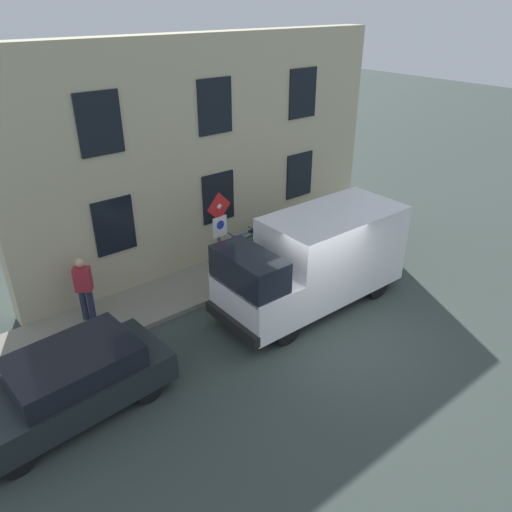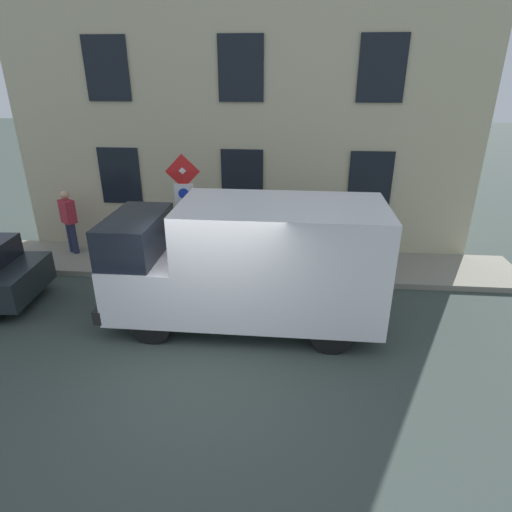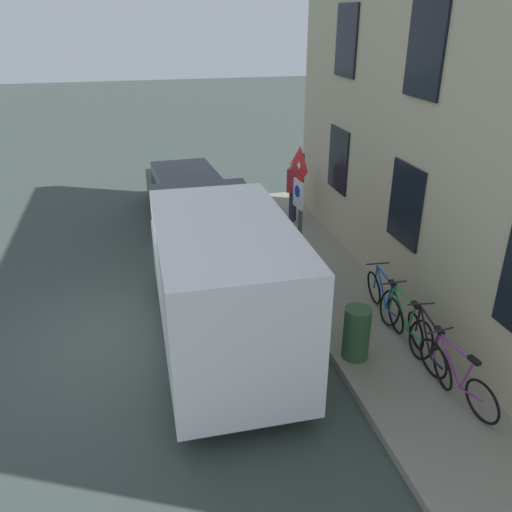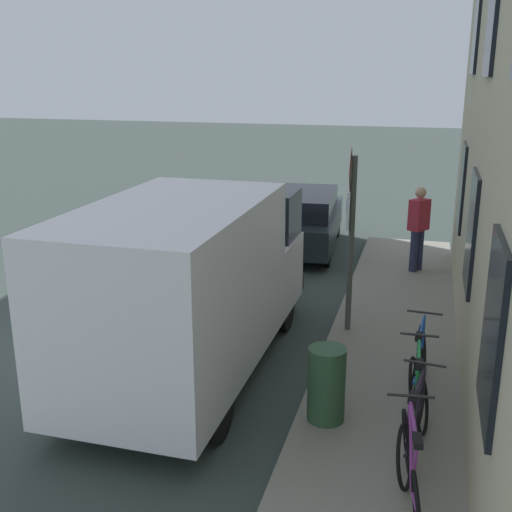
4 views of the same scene
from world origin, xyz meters
TOP-DOWN VIEW (x-y plane):
  - ground_plane at (0.00, 0.00)m, footprint 80.00×80.00m
  - sidewalk_slab at (4.04, 0.00)m, footprint 1.91×14.04m
  - sign_post_stacked at (3.29, 1.15)m, footprint 0.17×0.56m
  - delivery_van at (1.38, -0.56)m, footprint 2.04×5.35m
  - parked_hatchback at (1.53, 6.02)m, footprint 2.01×4.11m
  - bicycle_purple at (4.44, -2.91)m, footprint 0.46×1.71m
  - bicycle_black at (4.44, -2.13)m, footprint 0.48×1.71m
  - bicycle_green at (4.44, -1.35)m, footprint 0.46×1.71m
  - bicycle_blue at (4.44, -0.58)m, footprint 0.46×1.72m
  - pedestrian at (4.27, 4.58)m, footprint 0.44×0.48m
  - litter_bin at (3.43, -1.62)m, footprint 0.44×0.44m

SIDE VIEW (x-z plane):
  - ground_plane at x=0.00m, z-range 0.00..0.00m
  - sidewalk_slab at x=4.04m, z-range 0.00..0.14m
  - bicycle_purple at x=4.44m, z-range 0.07..0.96m
  - bicycle_black at x=4.44m, z-range 0.07..0.96m
  - bicycle_green at x=4.44m, z-range 0.07..0.96m
  - bicycle_blue at x=4.44m, z-range 0.07..0.96m
  - litter_bin at x=3.43m, z-range 0.14..1.04m
  - parked_hatchback at x=1.53m, z-range 0.04..1.42m
  - pedestrian at x=4.27m, z-range 0.21..1.93m
  - delivery_van at x=1.38m, z-range 0.08..2.58m
  - sign_post_stacked at x=3.29m, z-range 0.62..3.39m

